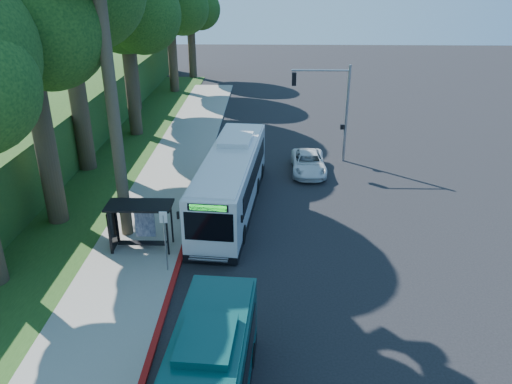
{
  "coord_description": "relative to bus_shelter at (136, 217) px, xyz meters",
  "views": [
    {
      "loc": [
        -0.77,
        -24.66,
        13.1
      ],
      "look_at": [
        -1.41,
        1.0,
        1.46
      ],
      "focal_mm": 35.0,
      "sensor_mm": 36.0,
      "label": 1
    }
  ],
  "objects": [
    {
      "name": "bus_shelter",
      "position": [
        0.0,
        0.0,
        0.0
      ],
      "size": [
        3.2,
        1.51,
        2.55
      ],
      "color": "black",
      "rests_on": "ground"
    },
    {
      "name": "traffic_signal_pole",
      "position": [
        11.04,
        12.86,
        2.62
      ],
      "size": [
        4.1,
        0.3,
        7.0
      ],
      "color": "gray",
      "rests_on": "ground"
    },
    {
      "name": "grass_verge",
      "position": [
        -5.74,
        7.86,
        -1.78
      ],
      "size": [
        8.0,
        70.0,
        0.06
      ],
      "primitive_type": "cube",
      "color": "#234719",
      "rests_on": "ground"
    },
    {
      "name": "tree_4",
      "position": [
        -4.14,
        34.84,
        7.92
      ],
      "size": [
        8.4,
        8.0,
        14.14
      ],
      "color": "#382B1E",
      "rests_on": "ground"
    },
    {
      "name": "red_curb",
      "position": [
        2.26,
        -1.14,
        -1.74
      ],
      "size": [
        0.25,
        30.0,
        0.13
      ],
      "primitive_type": "cube",
      "color": "#9B1211",
      "rests_on": "ground"
    },
    {
      "name": "pickup",
      "position": [
        9.32,
        10.59,
        -1.13
      ],
      "size": [
        2.27,
        4.91,
        1.36
      ],
      "primitive_type": "imported",
      "rotation": [
        0.0,
        0.0,
        -0.0
      ],
      "color": "silver",
      "rests_on": "ground"
    },
    {
      "name": "stop_sign_pole",
      "position": [
        1.86,
        -2.14,
        0.28
      ],
      "size": [
        0.35,
        0.06,
        3.17
      ],
      "color": "gray",
      "rests_on": "ground"
    },
    {
      "name": "tree_5",
      "position": [
        -3.16,
        42.84,
        7.16
      ],
      "size": [
        7.35,
        7.0,
        12.86
      ],
      "color": "#382B1E",
      "rests_on": "ground"
    },
    {
      "name": "sidewalk",
      "position": [
        -0.04,
        2.86,
        -1.75
      ],
      "size": [
        4.5,
        70.0,
        0.12
      ],
      "primitive_type": "cube",
      "color": "gray",
      "rests_on": "ground"
    },
    {
      "name": "white_bus",
      "position": [
        4.38,
        4.85,
        0.02
      ],
      "size": [
        3.84,
        12.76,
        3.74
      ],
      "rotation": [
        0.0,
        0.0,
        -0.09
      ],
      "color": "silver",
      "rests_on": "ground"
    },
    {
      "name": "tree_0",
      "position": [
        -5.14,
        2.84,
        9.4
      ],
      "size": [
        8.4,
        8.0,
        15.7
      ],
      "color": "#382B1E",
      "rests_on": "ground"
    },
    {
      "name": "tree_2",
      "position": [
        -4.64,
        18.84,
        8.67
      ],
      "size": [
        8.82,
        8.4,
        15.12
      ],
      "color": "#382B1E",
      "rests_on": "ground"
    },
    {
      "name": "ground",
      "position": [
        7.26,
        2.86,
        -1.81
      ],
      "size": [
        140.0,
        140.0,
        0.0
      ],
      "primitive_type": "plane",
      "color": "black",
      "rests_on": "ground"
    }
  ]
}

